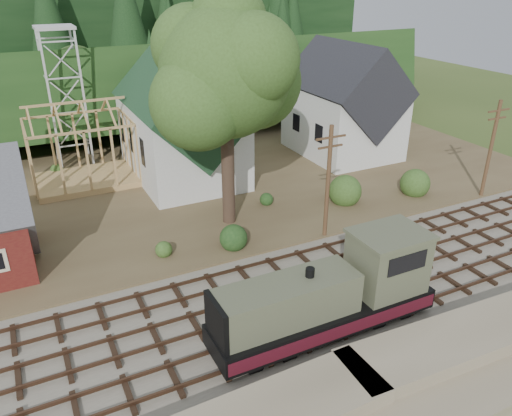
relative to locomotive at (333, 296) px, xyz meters
name	(u,v)px	position (x,y,z in m)	size (l,w,h in m)	color
ground	(269,307)	(-1.94, 3.00, -2.08)	(140.00, 140.00, 0.00)	#384C1E
railroad_bed	(269,306)	(-1.94, 3.00, -2.00)	(64.00, 11.00, 0.16)	#726B5B
village_flat	(169,189)	(-1.94, 21.00, -1.93)	(64.00, 26.00, 0.30)	brown
hillside	(110,121)	(-1.94, 45.00, -2.08)	(70.00, 28.00, 8.00)	#1E3F19
ridge	(88,95)	(-1.94, 61.00, -2.08)	(80.00, 20.00, 12.00)	black
church	(182,122)	(0.06, 22.68, 3.10)	(8.40, 15.17, 13.00)	silver
farmhouse	(344,107)	(16.06, 22.00, 2.78)	(8.40, 10.80, 10.60)	silver
timber_frame	(81,150)	(-7.94, 25.00, 1.18)	(8.20, 6.20, 6.99)	tan
lattice_tower	(59,55)	(-7.94, 31.00, 7.95)	(3.20, 3.20, 12.12)	silver
big_tree	(228,81)	(0.22, 13.08, 8.13)	(10.90, 8.40, 14.70)	#38281E
telegraph_pole_near	(328,181)	(5.06, 8.20, 2.16)	(2.20, 0.28, 8.00)	#4C331E
telegraph_pole_far	(491,148)	(20.06, 8.20, 2.16)	(2.20, 0.28, 8.00)	#4C331E
locomotive	(333,296)	(0.00, 0.00, 0.00)	(11.69, 2.92, 4.68)	black
car_blue	(18,239)	(-13.71, 15.76, -1.23)	(1.30, 3.23, 1.10)	#4F78A9
car_red	(349,143)	(17.39, 22.44, -1.12)	(2.19, 4.75, 1.32)	red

